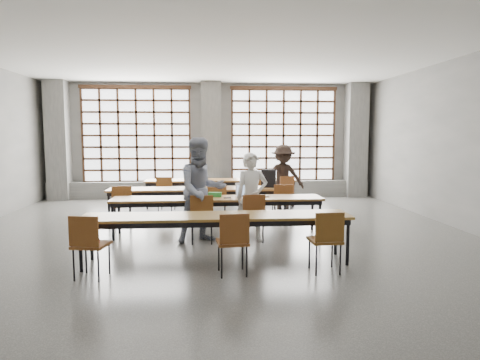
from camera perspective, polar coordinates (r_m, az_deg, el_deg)
name	(u,v)px	position (r m, az deg, el deg)	size (l,w,h in m)	color
floor	(215,239)	(8.04, -3.33, -7.81)	(11.00, 11.00, 0.00)	#4E4E4B
ceiling	(214,45)	(7.96, -3.50, 17.47)	(11.00, 11.00, 0.00)	silver
wall_back	(211,140)	(13.30, -3.89, 5.29)	(10.00, 10.00, 0.00)	#5D5D5B
wall_front	(235,167)	(2.31, -0.67, 1.75)	(10.00, 10.00, 0.00)	#5D5D5B
wall_right	(476,144)	(9.35, 29.00, 4.24)	(11.00, 11.00, 0.00)	#5D5D5B
column_left	(58,141)	(13.73, -23.08, 4.85)	(0.60, 0.55, 3.50)	#535350
column_mid	(211,141)	(13.02, -3.88, 5.28)	(0.60, 0.55, 3.50)	#535350
column_right	(356,140)	(13.83, 15.19, 5.12)	(0.60, 0.55, 3.50)	#535350
window_left	(137,136)	(13.39, -13.62, 5.78)	(3.32, 0.12, 3.00)	white
window_right	(283,136)	(13.44, 5.80, 5.92)	(3.32, 0.12, 3.00)	white
sill_ledge	(211,189)	(13.21, -3.84, -1.24)	(9.80, 0.35, 0.50)	#535350
desk_row_a	(221,182)	(11.46, -2.57, -0.26)	(4.00, 0.70, 0.73)	brown
desk_row_b	(198,191)	(9.66, -5.56, -1.46)	(4.00, 0.70, 0.73)	brown
desk_row_c	(218,201)	(8.20, -2.99, -2.79)	(4.00, 0.70, 0.73)	brown
desk_row_d	(217,219)	(6.43, -3.12, -5.24)	(4.00, 0.70, 0.73)	brown
chair_back_left	(166,190)	(10.90, -9.90, -1.35)	(0.48, 0.48, 0.88)	brown
chair_back_mid	(253,189)	(10.91, 1.76, -1.25)	(0.44, 0.44, 0.88)	brown
chair_back_right	(285,189)	(11.04, 6.00, -1.20)	(0.53, 0.53, 0.88)	brown
chair_mid_left	(122,202)	(9.23, -15.50, -2.82)	(0.51, 0.51, 0.88)	brown
chair_mid_centre	(217,201)	(9.06, -3.10, -2.76)	(0.43, 0.43, 0.88)	brown
chair_mid_right	(282,200)	(9.20, 5.67, -2.65)	(0.43, 0.43, 0.88)	brown
chair_front_left	(202,214)	(7.59, -5.12, -4.50)	(0.42, 0.43, 0.88)	brown
chair_front_right	(253,213)	(7.64, 1.71, -4.41)	(0.45, 0.46, 0.88)	brown
chair_near_left	(88,240)	(6.05, -19.57, -7.55)	(0.50, 0.50, 0.88)	brown
chair_near_mid	(233,237)	(5.86, -0.91, -7.65)	(0.45, 0.46, 0.88)	brown
chair_near_right	(327,236)	(6.07, 11.49, -7.27)	(0.44, 0.44, 0.88)	brown
student_male	(252,197)	(7.72, 1.57, -2.31)	(0.58, 0.38, 1.60)	silver
student_female	(202,190)	(7.66, -5.14, -1.36)	(0.91, 0.71, 1.88)	#1A264E
student_back	(283,177)	(11.12, 5.78, 0.39)	(1.07, 0.62, 1.66)	black
laptop_front	(245,193)	(8.32, 0.73, -1.77)	(0.39, 0.34, 0.26)	#B4B3B8
laptop_back	(270,176)	(11.68, 3.97, 0.48)	(0.42, 0.38, 0.26)	silver
mouse	(267,196)	(8.24, 3.63, -2.15)	(0.10, 0.06, 0.04)	white
green_box	(215,195)	(8.26, -3.35, -1.95)	(0.25, 0.09, 0.09)	#2A8230
phone	(227,198)	(8.09, -1.70, -2.38)	(0.13, 0.06, 0.01)	black
paper_sheet_a	(172,188)	(9.73, -9.09, -1.06)	(0.30, 0.21, 0.00)	silver
paper_sheet_b	(185,188)	(9.61, -7.36, -1.12)	(0.30, 0.21, 0.00)	white
backpack	(269,178)	(9.78, 3.84, 0.21)	(0.32, 0.20, 0.40)	black
plastic_bag	(254,174)	(11.56, 1.88, 0.84)	(0.26, 0.21, 0.29)	silver
red_pouch	(91,241)	(6.13, -19.22, -7.72)	(0.20, 0.08, 0.06)	#B52916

